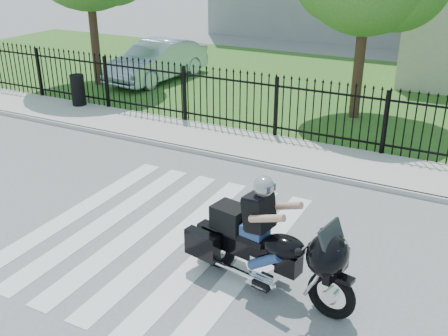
% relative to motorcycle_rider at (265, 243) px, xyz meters
% --- Properties ---
extents(ground, '(120.00, 120.00, 0.00)m').
position_rel_motorcycle_rider_xyz_m(ground, '(-2.49, 0.55, -0.83)').
color(ground, slate).
rests_on(ground, ground).
extents(crosswalk, '(5.00, 5.50, 0.01)m').
position_rel_motorcycle_rider_xyz_m(crosswalk, '(-2.49, 0.55, -0.82)').
color(crosswalk, silver).
rests_on(crosswalk, ground).
extents(sidewalk, '(40.00, 2.00, 0.12)m').
position_rel_motorcycle_rider_xyz_m(sidewalk, '(-2.49, 5.55, -0.77)').
color(sidewalk, '#ADAAA3').
rests_on(sidewalk, ground).
extents(curb, '(40.00, 0.12, 0.12)m').
position_rel_motorcycle_rider_xyz_m(curb, '(-2.49, 4.55, -0.77)').
color(curb, '#ADAAA3').
rests_on(curb, ground).
extents(grass_strip, '(40.00, 12.00, 0.02)m').
position_rel_motorcycle_rider_xyz_m(grass_strip, '(-2.49, 12.55, -0.82)').
color(grass_strip, '#2A6021').
rests_on(grass_strip, ground).
extents(iron_fence, '(26.00, 0.04, 1.80)m').
position_rel_motorcycle_rider_xyz_m(iron_fence, '(-2.49, 6.55, 0.08)').
color(iron_fence, black).
rests_on(iron_fence, ground).
extents(motorcycle_rider, '(3.02, 1.35, 2.02)m').
position_rel_motorcycle_rider_xyz_m(motorcycle_rider, '(0.00, 0.00, 0.00)').
color(motorcycle_rider, black).
rests_on(motorcycle_rider, ground).
extents(parked_car, '(2.10, 4.89, 1.57)m').
position_rel_motorcycle_rider_xyz_m(parked_car, '(-9.26, 10.65, -0.02)').
color(parked_car, '#ACBFD8').
rests_on(parked_car, grass_strip).
extents(litter_bin, '(0.52, 0.52, 1.03)m').
position_rel_motorcycle_rider_xyz_m(litter_bin, '(-9.49, 6.25, -0.19)').
color(litter_bin, black).
rests_on(litter_bin, sidewalk).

